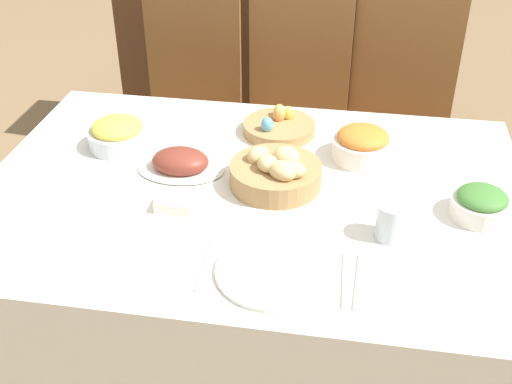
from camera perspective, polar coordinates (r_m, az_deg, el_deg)
name	(u,v)px	position (r m, az deg, el deg)	size (l,w,h in m)	color
ground_plane	(253,369)	(2.27, -0.30, -15.49)	(12.00, 12.00, 0.00)	#937551
dining_table	(252,288)	(2.00, -0.33, -8.52)	(1.51, 1.06, 0.74)	silver
chair_far_right	(397,120)	(2.66, 12.39, 6.26)	(0.46, 0.46, 1.00)	brown
chair_far_left	(186,105)	(2.74, -6.28, 7.72)	(0.47, 0.47, 1.00)	brown
chair_far_center	(293,112)	(2.66, 3.28, 7.07)	(0.45, 0.45, 1.00)	brown
sideboard	(279,59)	(3.33, 2.08, 11.70)	(1.55, 0.44, 0.96)	#4C2D19
bread_basket	(276,172)	(1.77, 1.81, 1.75)	(0.26, 0.26, 0.11)	#AD8451
egg_basket	(279,126)	(2.05, 2.07, 5.88)	(0.23, 0.23, 0.08)	#AD8451
ham_platter	(180,163)	(1.86, -6.73, 2.59)	(0.26, 0.18, 0.07)	silver
carrot_bowl	(362,144)	(1.92, 9.45, 4.20)	(0.18, 0.18, 0.10)	silver
green_salad_bowl	(481,204)	(1.74, 19.37, -1.00)	(0.15, 0.15, 0.08)	silver
pineapple_bowl	(118,134)	(2.01, -12.18, 5.07)	(0.18, 0.18, 0.09)	silver
dinner_plate	(274,271)	(1.49, 1.61, -7.03)	(0.27, 0.27, 0.01)	silver
fork	(206,264)	(1.51, -4.51, -6.43)	(0.02, 0.19, 0.00)	silver
knife	(345,279)	(1.48, 7.88, -7.70)	(0.02, 0.19, 0.00)	silver
spoon	(358,281)	(1.48, 9.05, -7.81)	(0.02, 0.19, 0.00)	silver
drinking_cup	(391,221)	(1.60, 11.94, -2.56)	(0.08, 0.08, 0.10)	silver
butter_dish	(175,204)	(1.70, -7.19, -1.10)	(0.10, 0.06, 0.03)	silver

